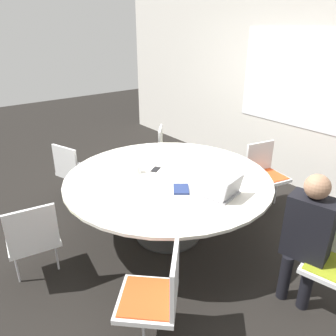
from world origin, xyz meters
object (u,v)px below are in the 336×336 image
chair_3 (74,169)px  chair_5 (157,293)px  chair_4 (33,236)px  person_0 (308,231)px  chair_2 (169,150)px  handbag (123,170)px  coffee_cup (138,169)px  spiral_notebook (181,189)px  chair_1 (265,170)px  laptop (227,192)px  cell_phone (155,169)px

chair_3 → chair_5: size_ratio=1.00×
chair_4 → person_0: size_ratio=0.71×
chair_2 → handbag: bearing=-93.1°
chair_5 → person_0: 1.33m
person_0 → coffee_cup: size_ratio=14.55×
chair_4 → handbag: bearing=48.4°
spiral_notebook → coffee_cup: size_ratio=3.15×
chair_1 → chair_3: same height
chair_4 → person_0: 2.37m
chair_1 → chair_3: (-1.57, -1.92, 0.00)m
person_0 → spiral_notebook: bearing=7.0°
spiral_notebook → handbag: (-1.95, 0.46, -0.60)m
laptop → spiral_notebook: size_ratio=1.38×
laptop → cell_phone: laptop is taller
chair_4 → handbag: 2.34m
laptop → cell_phone: (-0.93, -0.16, -0.05)m
chair_2 → cell_phone: 1.28m
chair_2 → spiral_notebook: 1.76m
coffee_cup → chair_1: bearing=72.0°
handbag → person_0: bearing=-1.1°
chair_3 → laptop: 2.16m
laptop → coffee_cup: laptop is taller
laptop → spiral_notebook: 0.45m
chair_1 → handbag: chair_1 is taller
chair_2 → coffee_cup: bearing=-11.3°
person_0 → chair_2: bearing=-25.4°
person_0 → coffee_cup: person_0 is taller
chair_2 → person_0: bearing=28.7°
chair_2 → chair_3: (-0.22, -1.41, 0.00)m
chair_3 → cell_phone: (1.10, 0.51, 0.24)m
person_0 → cell_phone: size_ratio=7.65×
chair_5 → chair_1: bearing=-26.4°
spiral_notebook → chair_5: bearing=-48.9°
coffee_cup → person_0: bearing=16.3°
chair_4 → laptop: (0.86, 1.58, 0.29)m
chair_3 → chair_5: bearing=-28.5°
chair_5 → chair_3: bearing=34.0°
chair_4 → handbag: chair_4 is taller
coffee_cup → spiral_notebook: bearing=10.0°
chair_3 → chair_5: 2.44m
laptop → coffee_cup: size_ratio=4.34×
coffee_cup → chair_2: bearing=127.3°
coffee_cup → handbag: 1.59m
cell_phone → laptop: bearing=9.7°
cell_phone → handbag: size_ratio=0.43×
laptop → cell_phone: bearing=-92.9°
chair_3 → person_0: bearing=-1.9°
chair_3 → spiral_notebook: bearing=-4.1°
laptop → handbag: laptop is taller
chair_1 → spiral_notebook: size_ratio=3.27×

